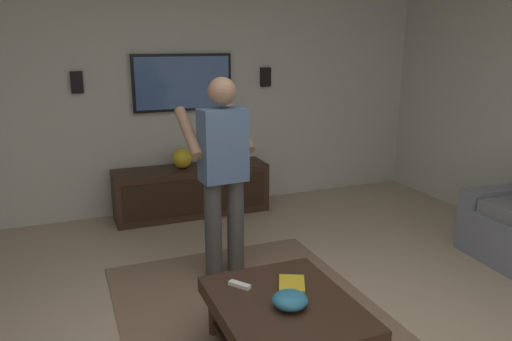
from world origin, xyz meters
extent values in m
cube|color=#B2B7AD|center=(3.09, 0.00, 1.39)|extent=(0.10, 6.60, 2.79)
cube|color=#7A604C|center=(0.17, -0.07, 0.01)|extent=(2.97, 1.82, 0.01)
cube|color=slate|center=(0.81, -2.71, 0.29)|extent=(0.24, 0.85, 0.58)
cube|color=#332116|center=(-0.03, -0.07, 0.35)|extent=(1.00, 0.80, 0.10)
cylinder|color=#332116|center=(0.39, -0.39, 0.15)|extent=(0.07, 0.07, 0.30)
cylinder|color=#332116|center=(0.39, 0.25, 0.15)|extent=(0.07, 0.07, 0.30)
cube|color=#332116|center=(2.76, -0.23, 0.28)|extent=(0.44, 1.70, 0.55)
cube|color=black|center=(2.53, -0.23, 0.28)|extent=(0.01, 1.56, 0.39)
cube|color=black|center=(3.00, -0.23, 1.46)|extent=(0.05, 1.11, 0.62)
cube|color=#3C5A93|center=(2.97, -0.23, 1.46)|extent=(0.01, 1.05, 0.56)
cylinder|color=#3F3F3F|center=(1.21, -0.20, 0.41)|extent=(0.14, 0.14, 0.82)
cylinder|color=#3F3F3F|center=(1.20, 0.00, 0.41)|extent=(0.14, 0.14, 0.82)
cube|color=slate|center=(1.21, -0.10, 1.11)|extent=(0.25, 0.38, 0.58)
sphere|color=#997056|center=(1.21, -0.10, 1.53)|extent=(0.22, 0.22, 0.22)
cylinder|color=#997056|center=(1.40, -0.30, 1.20)|extent=(0.48, 0.12, 0.37)
cylinder|color=#997056|center=(1.37, 0.13, 1.20)|extent=(0.48, 0.12, 0.37)
cube|color=white|center=(1.59, -0.07, 1.10)|extent=(0.04, 0.05, 0.16)
ellipsoid|color=teal|center=(-0.10, -0.07, 0.45)|extent=(0.21, 0.21, 0.10)
cube|color=white|center=(0.25, 0.12, 0.41)|extent=(0.15, 0.12, 0.02)
cube|color=gold|center=(0.11, -0.18, 0.42)|extent=(0.27, 0.24, 0.04)
sphere|color=gold|center=(2.75, -0.13, 0.66)|extent=(0.22, 0.22, 0.22)
cube|color=black|center=(3.01, -1.22, 1.49)|extent=(0.06, 0.12, 0.22)
cube|color=black|center=(3.01, 0.87, 1.49)|extent=(0.06, 0.12, 0.22)
camera|label=1|loc=(-2.42, 1.08, 1.91)|focal=34.64mm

